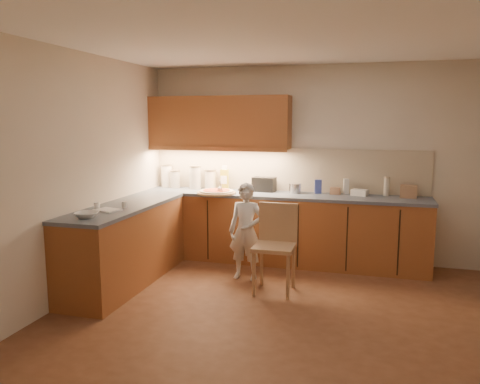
# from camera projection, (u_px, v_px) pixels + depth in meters

# --- Properties ---
(room) EXTENTS (4.54, 4.50, 2.62)m
(room) POSITION_uv_depth(u_px,v_px,m) (288.00, 142.00, 4.31)
(room) COLOR brown
(room) RESTS_ON ground
(l_counter) EXTENTS (3.77, 2.62, 0.92)m
(l_counter) POSITION_uv_depth(u_px,v_px,m) (232.00, 233.00, 5.93)
(l_counter) COLOR #96552B
(l_counter) RESTS_ON ground
(backsplash) EXTENTS (3.75, 0.02, 0.58)m
(backsplash) POSITION_uv_depth(u_px,v_px,m) (286.00, 170.00, 6.37)
(backsplash) COLOR #C0B295
(backsplash) RESTS_ON l_counter
(upper_cabinets) EXTENTS (1.95, 0.36, 0.73)m
(upper_cabinets) POSITION_uv_depth(u_px,v_px,m) (219.00, 122.00, 6.36)
(upper_cabinets) COLOR #96552B
(upper_cabinets) RESTS_ON ground
(pizza_on_board) EXTENTS (0.51, 0.51, 0.21)m
(pizza_on_board) POSITION_uv_depth(u_px,v_px,m) (217.00, 192.00, 6.17)
(pizza_on_board) COLOR tan
(pizza_on_board) RESTS_ON l_counter
(child) EXTENTS (0.44, 0.30, 1.15)m
(child) POSITION_uv_depth(u_px,v_px,m) (246.00, 231.00, 5.52)
(child) COLOR silver
(child) RESTS_ON ground
(wooden_chair) EXTENTS (0.43, 0.43, 0.97)m
(wooden_chair) POSITION_uv_depth(u_px,v_px,m) (276.00, 241.00, 5.15)
(wooden_chair) COLOR tan
(wooden_chair) RESTS_ON ground
(mixing_bowl) EXTENTS (0.28, 0.28, 0.06)m
(mixing_bowl) POSITION_uv_depth(u_px,v_px,m) (87.00, 215.00, 4.63)
(mixing_bowl) COLOR white
(mixing_bowl) RESTS_ON l_counter
(canister_a) EXTENTS (0.16, 0.16, 0.33)m
(canister_a) POSITION_uv_depth(u_px,v_px,m) (167.00, 176.00, 6.77)
(canister_a) COLOR white
(canister_a) RESTS_ON l_counter
(canister_b) EXTENTS (0.15, 0.15, 0.25)m
(canister_b) POSITION_uv_depth(u_px,v_px,m) (175.00, 179.00, 6.68)
(canister_b) COLOR silver
(canister_b) RESTS_ON l_counter
(canister_c) EXTENTS (0.18, 0.18, 0.33)m
(canister_c) POSITION_uv_depth(u_px,v_px,m) (195.00, 177.00, 6.57)
(canister_c) COLOR beige
(canister_c) RESTS_ON l_counter
(canister_d) EXTENTS (0.17, 0.17, 0.27)m
(canister_d) POSITION_uv_depth(u_px,v_px,m) (210.00, 179.00, 6.57)
(canister_d) COLOR white
(canister_d) RESTS_ON l_counter
(oil_jug) EXTENTS (0.12, 0.09, 0.33)m
(oil_jug) POSITION_uv_depth(u_px,v_px,m) (225.00, 179.00, 6.50)
(oil_jug) COLOR gold
(oil_jug) RESTS_ON l_counter
(toaster) EXTENTS (0.32, 0.21, 0.20)m
(toaster) POSITION_uv_depth(u_px,v_px,m) (264.00, 184.00, 6.33)
(toaster) COLOR black
(toaster) RESTS_ON l_counter
(steel_pot) EXTENTS (0.17, 0.17, 0.13)m
(steel_pot) POSITION_uv_depth(u_px,v_px,m) (295.00, 188.00, 6.20)
(steel_pot) COLOR silver
(steel_pot) RESTS_ON l_counter
(blue_box) EXTENTS (0.10, 0.08, 0.18)m
(blue_box) POSITION_uv_depth(u_px,v_px,m) (318.00, 187.00, 6.17)
(blue_box) COLOR #33439B
(blue_box) RESTS_ON l_counter
(card_box_a) EXTENTS (0.13, 0.10, 0.09)m
(card_box_a) POSITION_uv_depth(u_px,v_px,m) (335.00, 191.00, 6.09)
(card_box_a) COLOR #A17657
(card_box_a) RESTS_ON l_counter
(white_bottle) EXTENTS (0.08, 0.08, 0.20)m
(white_bottle) POSITION_uv_depth(u_px,v_px,m) (346.00, 186.00, 6.12)
(white_bottle) COLOR silver
(white_bottle) RESTS_ON l_counter
(flat_pack) EXTENTS (0.23, 0.19, 0.08)m
(flat_pack) POSITION_uv_depth(u_px,v_px,m) (360.00, 193.00, 6.00)
(flat_pack) COLOR white
(flat_pack) RESTS_ON l_counter
(tall_jar) EXTENTS (0.08, 0.08, 0.24)m
(tall_jar) POSITION_uv_depth(u_px,v_px,m) (387.00, 186.00, 5.96)
(tall_jar) COLOR silver
(tall_jar) RESTS_ON l_counter
(card_box_b) EXTENTS (0.21, 0.17, 0.16)m
(card_box_b) POSITION_uv_depth(u_px,v_px,m) (408.00, 192.00, 5.82)
(card_box_b) COLOR #A37A58
(card_box_b) RESTS_ON l_counter
(dough_cloth) EXTENTS (0.29, 0.25, 0.02)m
(dough_cloth) POSITION_uv_depth(u_px,v_px,m) (108.00, 210.00, 4.98)
(dough_cloth) COLOR white
(dough_cloth) RESTS_ON l_counter
(spice_jar_a) EXTENTS (0.06, 0.06, 0.08)m
(spice_jar_a) POSITION_uv_depth(u_px,v_px,m) (97.00, 206.00, 5.04)
(spice_jar_a) COLOR silver
(spice_jar_a) RESTS_ON l_counter
(spice_jar_b) EXTENTS (0.07, 0.07, 0.07)m
(spice_jar_b) POSITION_uv_depth(u_px,v_px,m) (124.00, 205.00, 5.16)
(spice_jar_b) COLOR silver
(spice_jar_b) RESTS_ON l_counter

